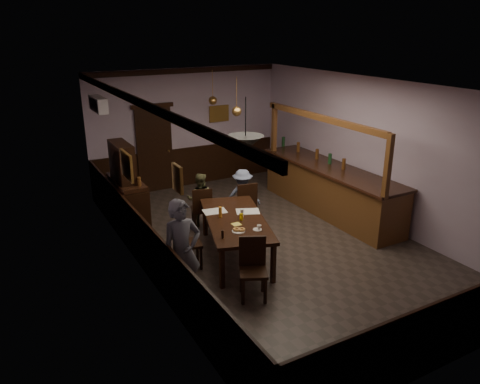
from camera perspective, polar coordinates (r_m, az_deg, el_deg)
room at (r=8.60m, az=3.91°, el=2.90°), size 5.01×8.01×3.01m
dining_table at (r=8.31m, az=-0.54°, el=-3.65°), size 1.61×2.40×0.75m
chair_far_left at (r=9.48m, az=-4.67°, el=-1.86°), size 0.49×0.49×0.92m
chair_far_right at (r=9.61m, az=0.70°, el=-1.31°), size 0.50×0.50×0.97m
chair_near at (r=7.22m, az=1.58°, el=-8.90°), size 0.55×0.55×0.96m
chair_side at (r=8.09m, az=-6.74°, el=-5.85°), size 0.48×0.48×0.93m
person_standing at (r=7.01m, az=-7.08°, el=-7.28°), size 0.60×0.40×1.64m
person_seated_left at (r=9.72m, az=-4.90°, el=-0.92°), size 0.69×0.64×1.14m
person_seated_right at (r=9.84m, az=0.31°, el=-0.48°), size 0.86×0.75×1.16m
newspaper_left at (r=8.60m, az=-3.09°, el=-2.36°), size 0.46×0.36×0.01m
newspaper_right at (r=8.58m, az=0.95°, el=-2.38°), size 0.50×0.44×0.01m
napkin at (r=8.05m, az=-0.45°, el=-3.95°), size 0.19×0.19×0.00m
saucer at (r=7.84m, az=2.13°, el=-4.60°), size 0.15×0.15×0.01m
coffee_cup at (r=7.83m, az=2.34°, el=-4.29°), size 0.10×0.10×0.07m
pastry_plate at (r=7.77m, az=-0.19°, el=-4.80°), size 0.22×0.22×0.01m
pastry_ring_a at (r=7.77m, az=-0.41°, el=-4.57°), size 0.13×0.13×0.04m
pastry_ring_b at (r=7.77m, az=0.19°, el=-4.60°), size 0.13×0.13×0.04m
soda_can at (r=8.20m, az=0.15°, el=-3.04°), size 0.07×0.07×0.12m
beer_glass at (r=8.30m, az=-2.42°, el=-2.48°), size 0.06×0.06×0.20m
water_glass at (r=8.32m, az=0.25°, el=-2.59°), size 0.06×0.06×0.15m
pepper_mill at (r=7.52m, az=-2.14°, el=-5.17°), size 0.04×0.04×0.14m
sideboard at (r=9.68m, az=-13.62°, el=-0.46°), size 0.49×1.39×1.83m
bar_counter at (r=10.56m, az=10.87°, el=0.49°), size 0.92×3.96×2.23m
door_back at (r=11.80m, az=-10.36°, el=5.04°), size 0.90×0.06×2.10m
ac_unit at (r=10.14m, az=-16.89°, el=10.22°), size 0.20×0.85×0.30m
picture_left_small at (r=5.97m, az=-7.62°, el=1.63°), size 0.04×0.28×0.36m
picture_left_large at (r=8.29m, az=-13.66°, el=3.17°), size 0.04×0.62×0.48m
picture_back at (r=12.32m, az=-2.57°, el=9.53°), size 0.55×0.04×0.42m
pendant_iron at (r=7.05m, az=0.67°, el=6.01°), size 0.56×0.56×0.80m
pendant_brass_mid at (r=9.75m, az=-0.41°, el=9.79°), size 0.20×0.20×0.81m
pendant_brass_far at (r=11.19m, az=-3.34°, el=11.06°), size 0.20×0.20×0.81m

